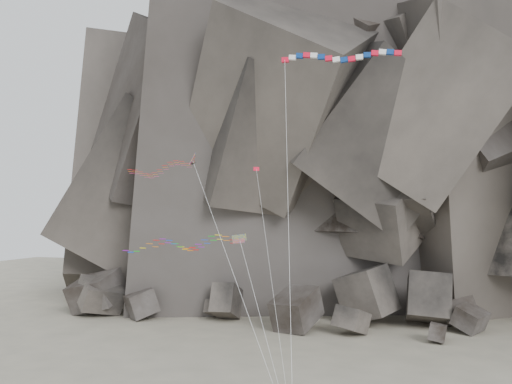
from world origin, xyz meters
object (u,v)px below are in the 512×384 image
(banner_kite, at_px, (340,58))
(pennant_kite, at_px, (263,217))
(delta_kite, at_px, (157,169))
(parafoil_kite, at_px, (176,244))

(banner_kite, xyz_separation_m, pennant_kite, (-5.81, -6.55, -15.33))
(delta_kite, xyz_separation_m, parafoil_kite, (2.58, -0.78, -7.59))
(banner_kite, distance_m, parafoil_kite, 24.40)
(delta_kite, height_order, parafoil_kite, delta_kite)
(parafoil_kite, relative_size, pennant_kite, 1.15)
(banner_kite, distance_m, pennant_kite, 17.66)
(banner_kite, relative_size, parafoil_kite, 1.38)
(parafoil_kite, distance_m, pennant_kite, 11.42)
(parafoil_kite, bearing_deg, delta_kite, 151.24)
(banner_kite, height_order, parafoil_kite, banner_kite)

